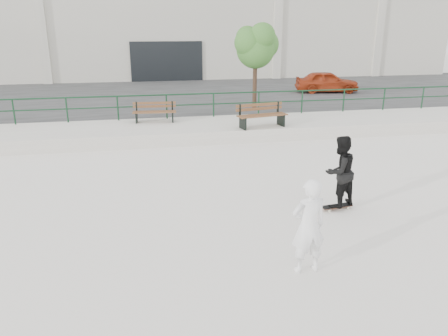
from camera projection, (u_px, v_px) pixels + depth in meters
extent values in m
plane|color=white|center=(258.00, 249.00, 8.73)|extent=(120.00, 120.00, 0.00)
cube|color=beige|center=(195.00, 130.00, 17.51)|extent=(30.00, 3.00, 0.50)
cube|color=#2F2F2F|center=(175.00, 97.00, 25.43)|extent=(60.00, 14.00, 0.50)
cylinder|color=#163D23|center=(190.00, 94.00, 18.33)|extent=(28.00, 0.06, 0.06)
cylinder|color=#163D23|center=(190.00, 105.00, 18.47)|extent=(28.00, 0.05, 0.05)
cylinder|color=#163D23|center=(14.00, 112.00, 17.19)|extent=(0.06, 0.06, 1.00)
cylinder|color=#163D23|center=(67.00, 110.00, 17.56)|extent=(0.06, 0.06, 1.00)
cylinder|color=#163D23|center=(118.00, 108.00, 17.93)|extent=(0.06, 0.06, 1.00)
cylinder|color=#163D23|center=(167.00, 107.00, 18.30)|extent=(0.06, 0.06, 1.00)
cylinder|color=#163D23|center=(214.00, 105.00, 18.67)|extent=(0.06, 0.06, 1.00)
cylinder|color=#163D23|center=(259.00, 104.00, 19.04)|extent=(0.06, 0.06, 1.00)
cylinder|color=#163D23|center=(302.00, 102.00, 19.41)|extent=(0.06, 0.06, 1.00)
cylinder|color=#163D23|center=(344.00, 101.00, 19.78)|extent=(0.06, 0.06, 1.00)
cylinder|color=#163D23|center=(384.00, 99.00, 20.16)|extent=(0.06, 0.06, 1.00)
cylinder|color=#163D23|center=(423.00, 98.00, 20.53)|extent=(0.06, 0.06, 1.00)
cube|color=silver|center=(159.00, 28.00, 37.31)|extent=(44.00, 16.00, 8.00)
cube|color=black|center=(167.00, 65.00, 30.55)|extent=(5.00, 0.15, 3.20)
cube|color=silver|center=(43.00, 44.00, 28.55)|extent=(0.60, 0.25, 6.20)
cube|color=silver|center=(277.00, 42.00, 31.52)|extent=(0.60, 0.25, 6.20)
cube|color=silver|center=(378.00, 41.00, 33.01)|extent=(0.60, 0.25, 6.20)
cube|color=brown|center=(154.00, 113.00, 17.49)|extent=(1.74, 0.26, 0.04)
cube|color=brown|center=(154.00, 112.00, 17.66)|extent=(1.74, 0.26, 0.04)
cube|color=brown|center=(155.00, 111.00, 17.82)|extent=(1.74, 0.26, 0.04)
cube|color=brown|center=(154.00, 106.00, 17.84)|extent=(1.74, 0.18, 0.10)
cube|color=brown|center=(154.00, 103.00, 17.80)|extent=(1.74, 0.18, 0.10)
cube|color=black|center=(137.00, 117.00, 17.65)|extent=(0.10, 0.49, 0.41)
cube|color=black|center=(137.00, 107.00, 17.76)|extent=(0.06, 0.05, 0.41)
cube|color=black|center=(173.00, 117.00, 17.80)|extent=(0.10, 0.49, 0.41)
cube|color=black|center=(172.00, 106.00, 17.92)|extent=(0.06, 0.05, 0.41)
cube|color=brown|center=(265.00, 116.00, 16.55)|extent=(1.96, 0.50, 0.04)
cube|color=brown|center=(262.00, 115.00, 16.72)|extent=(1.96, 0.50, 0.04)
cube|color=brown|center=(260.00, 114.00, 16.89)|extent=(1.96, 0.50, 0.04)
cube|color=brown|center=(259.00, 109.00, 16.90)|extent=(1.94, 0.41, 0.11)
cube|color=brown|center=(259.00, 105.00, 16.86)|extent=(1.94, 0.41, 0.11)
cube|color=black|center=(243.00, 123.00, 16.50)|extent=(0.17, 0.55, 0.46)
cube|color=black|center=(240.00, 110.00, 16.61)|extent=(0.07, 0.07, 0.46)
cube|color=black|center=(281.00, 120.00, 17.09)|extent=(0.17, 0.55, 0.46)
cube|color=black|center=(278.00, 107.00, 17.20)|extent=(0.07, 0.07, 0.46)
cylinder|color=#4D3626|center=(255.00, 84.00, 20.31)|extent=(0.19, 0.19, 2.33)
sphere|color=#2C6625|center=(255.00, 49.00, 19.83)|extent=(1.75, 1.75, 1.75)
sphere|color=#2C6625|center=(264.00, 44.00, 20.13)|extent=(1.36, 1.36, 1.36)
sphere|color=#2C6625|center=(248.00, 43.00, 19.49)|extent=(1.26, 1.26, 1.26)
sphere|color=#2C6625|center=(262.00, 36.00, 19.32)|extent=(1.17, 1.17, 1.17)
sphere|color=#2C6625|center=(247.00, 38.00, 19.99)|extent=(1.07, 1.07, 1.07)
imported|color=#A33114|center=(327.00, 82.00, 25.49)|extent=(3.81, 2.06, 1.23)
cube|color=black|center=(337.00, 206.00, 10.58)|extent=(0.80, 0.30, 0.02)
cube|color=brown|center=(337.00, 206.00, 10.59)|extent=(0.80, 0.30, 0.01)
cube|color=#A5A5AA|center=(327.00, 209.00, 10.52)|extent=(0.08, 0.17, 0.03)
cube|color=#A5A5AA|center=(346.00, 206.00, 10.68)|extent=(0.08, 0.17, 0.03)
cylinder|color=beige|center=(329.00, 211.00, 10.44)|extent=(0.06, 0.03, 0.06)
cylinder|color=beige|center=(325.00, 208.00, 10.61)|extent=(0.06, 0.03, 0.06)
cylinder|color=beige|center=(348.00, 208.00, 10.60)|extent=(0.06, 0.03, 0.06)
cylinder|color=beige|center=(344.00, 205.00, 10.77)|extent=(0.06, 0.03, 0.06)
imported|color=black|center=(340.00, 172.00, 10.31)|extent=(1.02, 0.91, 1.73)
imported|color=white|center=(308.00, 226.00, 7.68)|extent=(0.68, 0.47, 1.77)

